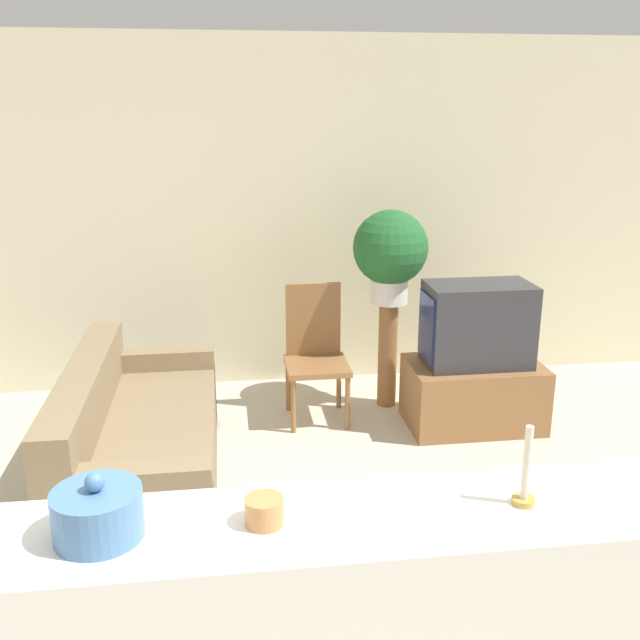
% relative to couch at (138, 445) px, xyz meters
% --- Properties ---
extents(wall_back, '(9.00, 0.06, 2.70)m').
position_rel_couch_xyz_m(wall_back, '(0.71, 1.67, 1.07)').
color(wall_back, beige).
rests_on(wall_back, ground_plane).
extents(couch, '(0.82, 1.82, 0.77)m').
position_rel_couch_xyz_m(couch, '(0.00, 0.00, 0.00)').
color(couch, '#847051').
rests_on(couch, ground_plane).
extents(tv_stand, '(0.92, 0.58, 0.46)m').
position_rel_couch_xyz_m(tv_stand, '(2.25, 0.59, -0.05)').
color(tv_stand, olive).
rests_on(tv_stand, ground_plane).
extents(television, '(0.73, 0.41, 0.57)m').
position_rel_couch_xyz_m(television, '(2.24, 0.59, 0.46)').
color(television, '#333338').
rests_on(television, tv_stand).
extents(wooden_chair, '(0.44, 0.44, 0.97)m').
position_rel_couch_xyz_m(wooden_chair, '(1.17, 0.90, 0.23)').
color(wooden_chair, olive).
rests_on(wooden_chair, ground_plane).
extents(plant_stand, '(0.14, 0.14, 0.80)m').
position_rel_couch_xyz_m(plant_stand, '(1.72, 1.02, 0.12)').
color(plant_stand, olive).
rests_on(plant_stand, ground_plane).
extents(potted_plant, '(0.54, 0.54, 0.68)m').
position_rel_couch_xyz_m(potted_plant, '(1.72, 1.02, 0.90)').
color(potted_plant, white).
rests_on(potted_plant, plant_stand).
extents(decorative_bowl, '(0.25, 0.25, 0.20)m').
position_rel_couch_xyz_m(decorative_bowl, '(0.17, -2.08, 0.82)').
color(decorative_bowl, '#4C7AAD').
rests_on(decorative_bowl, foreground_counter).
extents(candle_jar, '(0.11, 0.11, 0.08)m').
position_rel_couch_xyz_m(candle_jar, '(0.63, -2.08, 0.79)').
color(candle_jar, '#C6844C').
rests_on(candle_jar, foreground_counter).
extents(candlestick, '(0.07, 0.07, 0.26)m').
position_rel_couch_xyz_m(candlestick, '(1.41, -2.08, 0.83)').
color(candlestick, '#B7933D').
rests_on(candlestick, foreground_counter).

